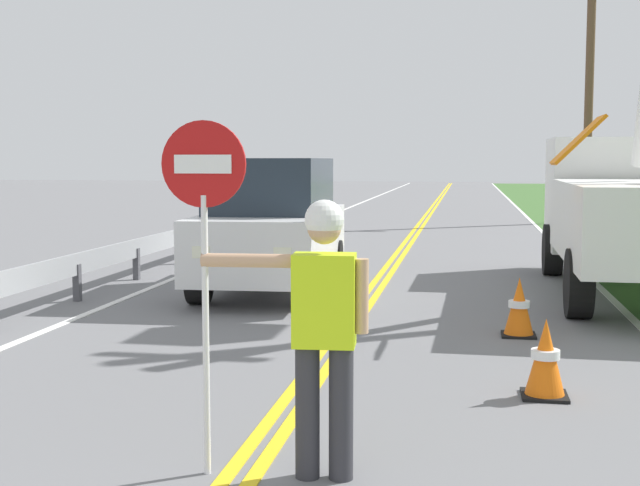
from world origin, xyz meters
The scene contains 12 objects.
centerline_yellow_left centered at (-0.09, 20.00, 0.01)m, with size 0.11×110.00×0.01m, color yellow.
centerline_yellow_right centered at (0.09, 20.00, 0.01)m, with size 0.11×110.00×0.01m, color yellow.
edge_line_right centered at (3.60, 20.00, 0.01)m, with size 0.12×110.00×0.01m, color silver.
edge_line_left centered at (-3.60, 20.00, 0.01)m, with size 0.12×110.00×0.01m, color silver.
flagger_worker centered at (0.53, 4.09, 1.05)m, with size 1.09×0.27×1.83m.
stop_sign_paddle centered at (-0.23, 4.04, 1.71)m, with size 0.56×0.04×2.33m.
utility_bucket_truck centered at (3.98, 12.74, 1.44)m, with size 2.77×6.85×6.20m.
oncoming_suv_nearest centered at (-1.60, 11.92, 1.06)m, with size 2.08×4.68×2.10m.
utility_pole_mid centered at (5.33, 28.08, 4.22)m, with size 1.80×0.28×8.07m.
traffic_cone_lead centered at (2.14, 6.30, 0.34)m, with size 0.40×0.40×0.70m.
traffic_cone_mid centered at (2.07, 8.92, 0.34)m, with size 0.40×0.40×0.70m.
guardrail_left_shoulder centered at (-4.20, 16.09, 0.52)m, with size 0.10×32.00×0.71m.
Camera 1 is at (1.44, -1.23, 2.08)m, focal length 47.79 mm.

